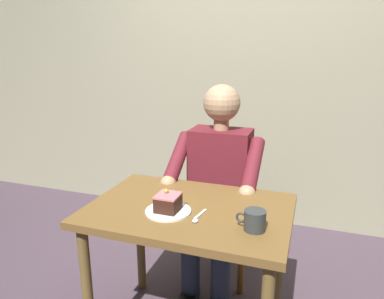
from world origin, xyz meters
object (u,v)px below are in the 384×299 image
(dining_table, at_px, (189,227))
(cake_slice, at_px, (168,202))
(seated_person, at_px, (217,185))
(dessert_spoon, at_px, (198,218))
(chair, at_px, (223,200))
(coffee_cup, at_px, (254,220))

(dining_table, height_order, cake_slice, cake_slice)
(seated_person, bearing_deg, cake_slice, 83.00)
(dining_table, relative_size, seated_person, 0.75)
(dining_table, bearing_deg, cake_slice, 49.90)
(seated_person, height_order, dessert_spoon, seated_person)
(seated_person, relative_size, dessert_spoon, 8.65)
(chair, relative_size, seated_person, 0.71)
(seated_person, bearing_deg, dessert_spoon, 97.09)
(cake_slice, distance_m, dessert_spoon, 0.15)
(cake_slice, bearing_deg, dessert_spoon, 173.61)
(dining_table, height_order, coffee_cup, coffee_cup)
(dining_table, xyz_separation_m, chair, (0.00, -0.67, -0.14))
(dessert_spoon, bearing_deg, cake_slice, -6.39)
(coffee_cup, bearing_deg, dining_table, -20.79)
(dining_table, relative_size, dessert_spoon, 6.53)
(seated_person, xyz_separation_m, cake_slice, (0.07, 0.58, 0.12))
(cake_slice, bearing_deg, coffee_cup, 174.51)
(dining_table, height_order, seated_person, seated_person)
(chair, distance_m, dessert_spoon, 0.81)
(chair, height_order, coffee_cup, chair)
(dining_table, bearing_deg, dessert_spoon, 126.33)
(chair, distance_m, cake_slice, 0.81)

